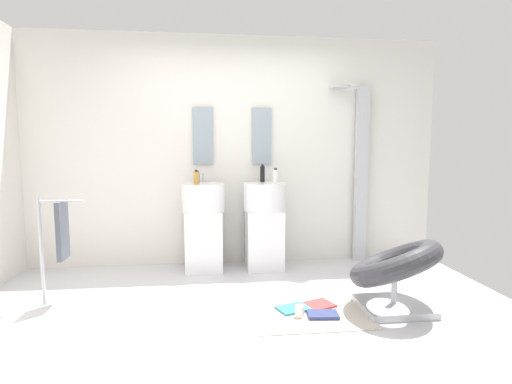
{
  "coord_description": "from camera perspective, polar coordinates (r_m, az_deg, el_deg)",
  "views": [
    {
      "loc": [
        -0.27,
        -3.1,
        1.36
      ],
      "look_at": [
        0.15,
        0.55,
        0.95
      ],
      "focal_mm": 28.66,
      "sensor_mm": 36.0,
      "label": 1
    }
  ],
  "objects": [
    {
      "name": "shower_column",
      "position": [
        4.96,
        14.31,
        2.95
      ],
      "size": [
        0.49,
        0.24,
        2.05
      ],
      "color": "#B7BABF",
      "rests_on": "ground_plane"
    },
    {
      "name": "soap_bottle_amber",
      "position": [
        4.36,
        -8.33,
        1.97
      ],
      "size": [
        0.06,
        0.06,
        0.15
      ],
      "color": "#C68C38",
      "rests_on": "pedestal_sink_left"
    },
    {
      "name": "towel_rack",
      "position": [
        3.88,
        -25.79,
        -5.14
      ],
      "size": [
        0.37,
        0.22,
        0.95
      ],
      "color": "#B7BABF",
      "rests_on": "ground_plane"
    },
    {
      "name": "coffee_mug",
      "position": [
        3.4,
        6.11,
        -16.21
      ],
      "size": [
        0.07,
        0.07,
        0.09
      ],
      "primitive_type": "cylinder",
      "color": "white",
      "rests_on": "area_rug"
    },
    {
      "name": "soap_bottle_black",
      "position": [
        4.61,
        0.9,
        2.55
      ],
      "size": [
        0.05,
        0.05,
        0.2
      ],
      "color": "black",
      "rests_on": "pedestal_sink_right"
    },
    {
      "name": "vanity_mirror_left",
      "position": [
        4.68,
        -7.43,
        7.77
      ],
      "size": [
        0.22,
        0.03,
        0.64
      ],
      "primitive_type": "cube",
      "color": "#8C9EA8"
    },
    {
      "name": "vanity_mirror_right",
      "position": [
        4.72,
        0.8,
        7.81
      ],
      "size": [
        0.22,
        0.03,
        0.64
      ],
      "primitive_type": "cube",
      "color": "#8C9EA8"
    },
    {
      "name": "magazine_red",
      "position": [
        3.64,
        8.57,
        -15.33
      ],
      "size": [
        0.33,
        0.29,
        0.02
      ],
      "primitive_type": "cube",
      "rotation": [
        0.0,
        0.0,
        0.38
      ],
      "color": "#B73838",
      "rests_on": "area_rug"
    },
    {
      "name": "soap_bottle_white",
      "position": [
        4.45,
        2.76,
        2.21
      ],
      "size": [
        0.06,
        0.06,
        0.17
      ],
      "color": "white",
      "rests_on": "pedestal_sink_right"
    },
    {
      "name": "lounge_chair",
      "position": [
        3.63,
        18.82,
        -10.15
      ],
      "size": [
        1.1,
        1.1,
        0.65
      ],
      "color": "#B7BABF",
      "rests_on": "ground_plane"
    },
    {
      "name": "area_rug",
      "position": [
        3.52,
        7.57,
        -16.35
      ],
      "size": [
        0.92,
        0.73,
        0.01
      ],
      "primitive_type": "cube",
      "color": "beige",
      "rests_on": "ground_plane"
    },
    {
      "name": "pedestal_sink_right",
      "position": [
        4.56,
        1.17,
        -4.31
      ],
      "size": [
        0.47,
        0.47,
        1.06
      ],
      "color": "white",
      "rests_on": "ground_plane"
    },
    {
      "name": "rear_partition",
      "position": [
        4.76,
        -3.33,
        5.65
      ],
      "size": [
        4.8,
        0.1,
        2.6
      ],
      "primitive_type": "cube",
      "color": "silver",
      "rests_on": "ground_plane"
    },
    {
      "name": "pedestal_sink_left",
      "position": [
        4.52,
        -7.3,
        -4.46
      ],
      "size": [
        0.47,
        0.47,
        1.06
      ],
      "color": "white",
      "rests_on": "ground_plane"
    },
    {
      "name": "soap_bottle_blue",
      "position": [
        4.56,
        -8.11,
        2.02
      ],
      "size": [
        0.04,
        0.04,
        0.13
      ],
      "color": "#4C72B7",
      "rests_on": "pedestal_sink_left"
    },
    {
      "name": "ground_plane",
      "position": [
        3.4,
        -1.52,
        -17.57
      ],
      "size": [
        4.8,
        3.6,
        0.04
      ],
      "primitive_type": "cube",
      "color": "silver"
    },
    {
      "name": "magazine_teal",
      "position": [
        3.54,
        5.2,
        -15.89
      ],
      "size": [
        0.3,
        0.27,
        0.02
      ],
      "primitive_type": "cube",
      "rotation": [
        0.0,
        0.0,
        0.34
      ],
      "color": "teal",
      "rests_on": "area_rug"
    },
    {
      "name": "magazine_navy",
      "position": [
        3.45,
        9.31,
        -16.54
      ],
      "size": [
        0.26,
        0.18,
        0.03
      ],
      "primitive_type": "cube",
      "rotation": [
        0.0,
        0.0,
        -0.09
      ],
      "color": "navy",
      "rests_on": "area_rug"
    }
  ]
}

